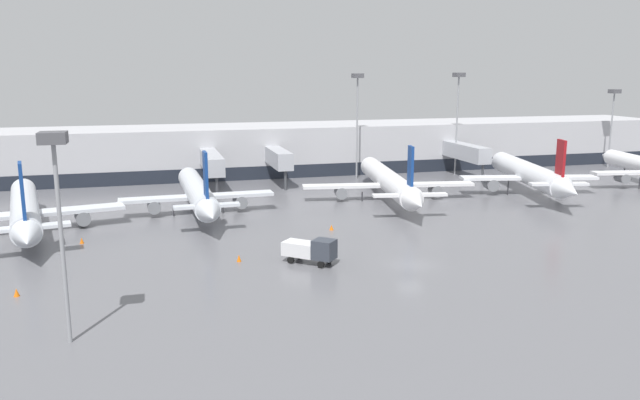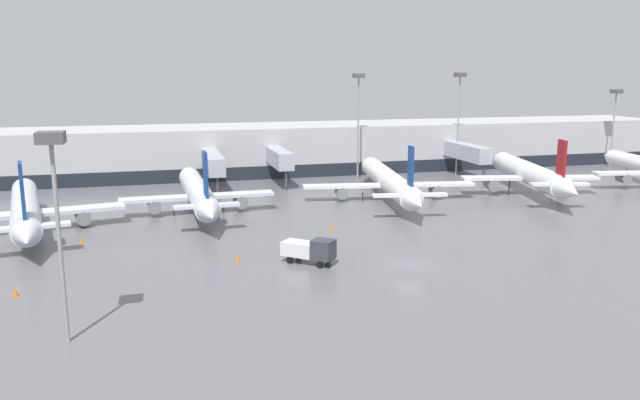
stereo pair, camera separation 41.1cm
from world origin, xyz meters
TOP-DOWN VIEW (x-y plane):
  - ground_plane at (0.00, 0.00)m, footprint 320.00×320.00m
  - terminal_building at (0.05, 61.80)m, footprint 160.00×31.31m
  - parked_jet_0 at (-18.71, 29.04)m, footprint 20.79×32.60m
  - parked_jet_3 at (32.82, 29.31)m, footprint 21.49×34.43m
  - parked_jet_4 at (-39.55, 24.54)m, footprint 23.13×34.75m
  - parked_jet_5 at (9.89, 31.11)m, footprint 26.09×37.32m
  - service_truck_0 at (-9.54, 3.10)m, footprint 5.35×5.11m
  - traffic_cone_0 at (-16.46, 5.68)m, footprint 0.47×0.47m
  - traffic_cone_1 at (-36.42, 0.74)m, footprint 0.50×0.50m
  - traffic_cone_2 at (-32.62, 17.23)m, footprint 0.47×0.47m
  - traffic_cone_4 at (-3.68, 15.62)m, footprint 0.52×0.52m
  - apron_light_mast_0 at (30.90, 50.26)m, footprint 1.80×1.80m
  - apron_light_mast_1 at (11.52, 51.01)m, footprint 1.80×1.80m
  - apron_light_mast_3 at (65.17, 50.15)m, footprint 1.80×1.80m
  - apron_light_mast_4 at (-30.90, -10.41)m, footprint 1.80×1.80m

SIDE VIEW (x-z plane):
  - ground_plane at x=0.00m, z-range 0.00..0.00m
  - traffic_cone_4 at x=-3.68m, z-range 0.00..0.65m
  - traffic_cone_2 at x=-32.62m, z-range 0.00..0.68m
  - traffic_cone_1 at x=-36.42m, z-range 0.00..0.72m
  - traffic_cone_0 at x=-16.46m, z-range 0.00..0.74m
  - service_truck_0 at x=-9.54m, z-range 0.17..2.82m
  - parked_jet_4 at x=-39.55m, z-range -2.26..7.72m
  - parked_jet_5 at x=9.89m, z-range -2.00..7.64m
  - parked_jet_0 at x=-18.71m, z-range -2.01..7.81m
  - parked_jet_3 at x=32.82m, z-range -1.69..8.14m
  - terminal_building at x=0.05m, z-range 0.00..9.00m
  - apron_light_mast_4 at x=-30.90m, z-range 4.64..19.73m
  - apron_light_mast_3 at x=65.17m, z-range 4.75..20.35m
  - apron_light_mast_1 at x=11.52m, z-range 5.37..24.09m
  - apron_light_mast_0 at x=30.90m, z-range 5.40..24.25m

